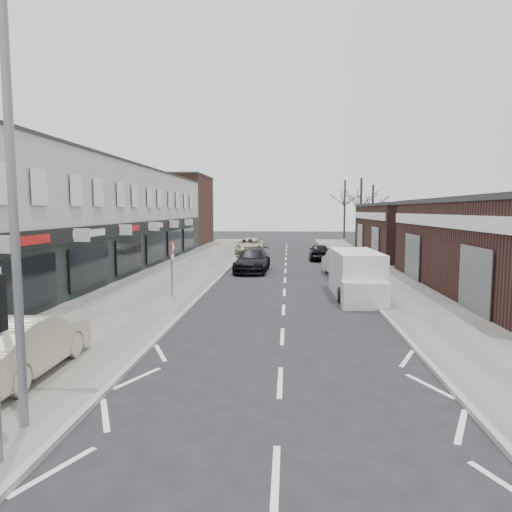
% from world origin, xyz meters
% --- Properties ---
extents(ground, '(160.00, 160.00, 0.00)m').
position_xyz_m(ground, '(0.00, 0.00, 0.00)').
color(ground, black).
rests_on(ground, ground).
extents(pavement_left, '(5.50, 64.00, 0.12)m').
position_xyz_m(pavement_left, '(-6.75, 22.00, 0.06)').
color(pavement_left, slate).
rests_on(pavement_left, ground).
extents(pavement_right, '(3.50, 64.00, 0.12)m').
position_xyz_m(pavement_right, '(5.75, 22.00, 0.06)').
color(pavement_right, slate).
rests_on(pavement_right, ground).
extents(shop_terrace_left, '(8.00, 41.00, 7.10)m').
position_xyz_m(shop_terrace_left, '(-13.50, 19.50, 3.55)').
color(shop_terrace_left, beige).
rests_on(shop_terrace_left, ground).
extents(brick_block_far, '(8.00, 10.00, 8.00)m').
position_xyz_m(brick_block_far, '(-13.50, 45.00, 4.00)').
color(brick_block_far, '#4D2D21').
rests_on(brick_block_far, ground).
extents(right_unit_far, '(10.00, 16.00, 4.50)m').
position_xyz_m(right_unit_far, '(12.50, 34.00, 2.25)').
color(right_unit_far, '#351C18').
rests_on(right_unit_far, ground).
extents(tree_far_a, '(3.60, 3.60, 8.00)m').
position_xyz_m(tree_far_a, '(9.00, 48.00, 0.00)').
color(tree_far_a, '#382D26').
rests_on(tree_far_a, ground).
extents(tree_far_b, '(3.60, 3.60, 7.50)m').
position_xyz_m(tree_far_b, '(11.50, 54.00, 0.00)').
color(tree_far_b, '#382D26').
rests_on(tree_far_b, ground).
extents(tree_far_c, '(3.60, 3.60, 8.50)m').
position_xyz_m(tree_far_c, '(8.50, 60.00, 0.00)').
color(tree_far_c, '#382D26').
rests_on(tree_far_c, ground).
extents(street_lamp, '(2.23, 0.22, 8.00)m').
position_xyz_m(street_lamp, '(-4.53, -0.80, 4.62)').
color(street_lamp, slate).
rests_on(street_lamp, pavement_left).
extents(warning_sign, '(0.12, 0.80, 2.70)m').
position_xyz_m(warning_sign, '(-5.16, 12.00, 2.20)').
color(warning_sign, slate).
rests_on(warning_sign, pavement_left).
extents(white_van, '(2.13, 5.65, 2.18)m').
position_xyz_m(white_van, '(3.40, 13.02, 1.03)').
color(white_van, silver).
rests_on(white_van, ground).
extents(sedan_on_pavement, '(1.66, 4.52, 1.48)m').
position_xyz_m(sedan_on_pavement, '(-6.28, 1.82, 0.86)').
color(sedan_on_pavement, '#BBB595').
rests_on(sedan_on_pavement, pavement_left).
extents(parked_car_left_a, '(1.87, 3.91, 1.29)m').
position_xyz_m(parked_car_left_a, '(-2.20, 21.58, 0.64)').
color(parked_car_left_a, '#121839').
rests_on(parked_car_left_a, ground).
extents(parked_car_left_b, '(2.33, 5.33, 1.53)m').
position_xyz_m(parked_car_left_b, '(-2.20, 21.62, 0.76)').
color(parked_car_left_b, black).
rests_on(parked_car_left_b, ground).
extents(parked_car_left_c, '(2.63, 5.46, 1.50)m').
position_xyz_m(parked_car_left_c, '(-3.40, 33.90, 0.75)').
color(parked_car_left_c, '#B8B293').
rests_on(parked_car_left_c, ground).
extents(parked_car_right_a, '(2.18, 5.03, 1.61)m').
position_xyz_m(parked_car_right_a, '(3.50, 20.12, 0.81)').
color(parked_car_right_a, silver).
rests_on(parked_car_right_a, ground).
extents(parked_car_right_b, '(1.77, 4.11, 1.38)m').
position_xyz_m(parked_car_right_b, '(2.76, 29.11, 0.69)').
color(parked_car_right_b, black).
rests_on(parked_car_right_b, ground).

